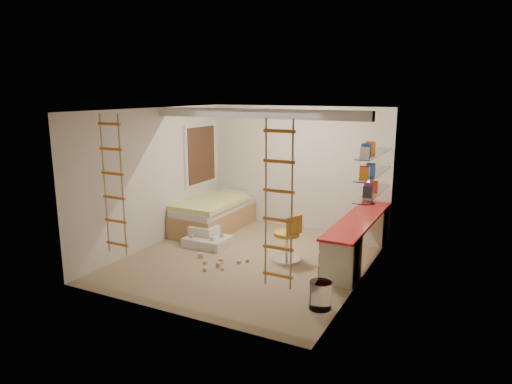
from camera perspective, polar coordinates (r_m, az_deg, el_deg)
The scene contains 15 objects.
floor at distance 8.14m, azimuth -0.96°, elevation -8.34°, with size 4.50×4.50×0.00m, color tan.
ceiling_beam at distance 7.89m, azimuth 0.00°, elevation 9.77°, with size 4.00×0.18×0.16m, color white.
window_frame at distance 10.00m, azimuth -7.00°, elevation 4.66°, with size 0.06×1.15×1.35m, color white.
window_blind at distance 9.98m, azimuth -6.81°, elevation 4.65°, with size 0.02×1.00×1.20m, color #4C2D1E.
rope_ladder_left at distance 7.13m, azimuth -17.40°, elevation 0.76°, with size 0.41×0.04×2.13m, color orange, non-canonical shape.
rope_ladder_right at distance 5.62m, azimuth 2.84°, elevation -1.72°, with size 0.41×0.04×2.13m, color orange, non-canonical shape.
waste_bin at distance 6.39m, azimuth 8.04°, elevation -12.65°, with size 0.31×0.31×0.38m, color white.
desk at distance 8.20m, azimuth 12.64°, elevation -5.51°, with size 0.56×2.80×0.75m.
shelves at distance 8.16m, azimuth 14.52°, elevation 2.24°, with size 0.25×1.80×0.71m.
bed at distance 9.76m, azimuth -5.31°, elevation -2.81°, with size 1.02×2.00×0.69m.
task_lamp at distance 8.93m, azimuth 14.11°, elevation 0.75°, with size 0.14×0.36×0.57m.
swivel_chair at distance 7.93m, azimuth 3.98°, elevation -6.53°, with size 0.67×0.67×0.85m.
play_platform at distance 8.83m, azimuth -6.19°, elevation -5.77°, with size 0.81×0.64×0.36m.
toy_blocks at distance 8.26m, azimuth -5.34°, elevation -6.83°, with size 1.39×1.27×0.63m.
books at distance 8.14m, azimuth 14.57°, elevation 3.14°, with size 0.14×0.58×0.92m.
Camera 1 is at (3.56, -6.73, 2.89)m, focal length 32.00 mm.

